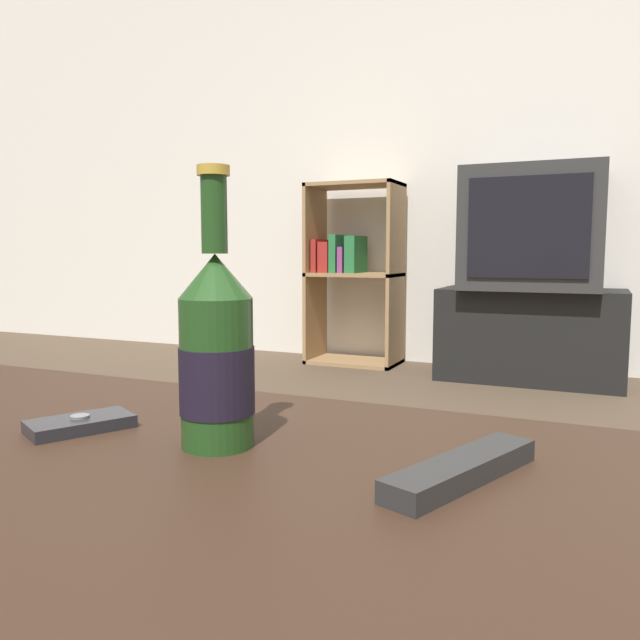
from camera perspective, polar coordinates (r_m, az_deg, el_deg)
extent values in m
cube|color=silver|center=(3.58, 18.14, 16.74)|extent=(8.00, 0.05, 2.60)
cube|color=#332116|center=(0.65, -15.56, -13.79)|extent=(1.39, 0.60, 0.04)
cube|color=black|center=(3.23, 18.66, -1.28)|extent=(0.86, 0.44, 0.45)
cube|color=#2D2D2D|center=(3.21, 18.98, 7.83)|extent=(0.63, 0.58, 0.57)
cube|color=black|center=(2.92, 18.45, 8.05)|extent=(0.52, 0.01, 0.45)
cube|color=#99754C|center=(3.60, -0.46, 4.23)|extent=(0.02, 0.30, 1.01)
cube|color=#99754C|center=(3.43, 6.96, 4.09)|extent=(0.02, 0.30, 1.01)
cube|color=#99754C|center=(3.56, 3.11, -3.80)|extent=(0.51, 0.30, 0.02)
cube|color=#99754C|center=(3.51, 3.16, 4.17)|extent=(0.51, 0.30, 0.02)
cube|color=#99754C|center=(3.53, 3.21, 12.22)|extent=(0.51, 0.30, 0.02)
cube|color=maroon|center=(3.59, 0.06, 5.88)|extent=(0.03, 0.21, 0.19)
cube|color=maroon|center=(3.56, 0.89, 5.76)|extent=(0.06, 0.21, 0.17)
cube|color=#236B38|center=(3.54, 1.75, 6.07)|extent=(0.04, 0.21, 0.21)
cube|color=#7F3875|center=(3.52, 2.44, 5.52)|extent=(0.03, 0.21, 0.14)
cube|color=#236B38|center=(3.50, 3.30, 6.01)|extent=(0.06, 0.21, 0.20)
cylinder|color=#1E4219|center=(0.65, -9.40, -4.78)|extent=(0.07, 0.07, 0.15)
cylinder|color=black|center=(0.65, -9.39, -5.45)|extent=(0.08, 0.08, 0.07)
cone|color=#1E4219|center=(0.64, -9.56, 3.99)|extent=(0.07, 0.07, 0.04)
cylinder|color=#1E4219|center=(0.64, -9.66, 9.46)|extent=(0.03, 0.03, 0.08)
cylinder|color=#B79333|center=(0.64, -9.73, 13.32)|extent=(0.03, 0.03, 0.01)
cube|color=#232328|center=(0.76, -21.07, -8.86)|extent=(0.10, 0.12, 0.01)
cylinder|color=slate|center=(0.76, -21.10, -8.24)|extent=(0.02, 0.02, 0.00)
cube|color=#282828|center=(0.57, 12.88, -13.16)|extent=(0.11, 0.19, 0.02)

